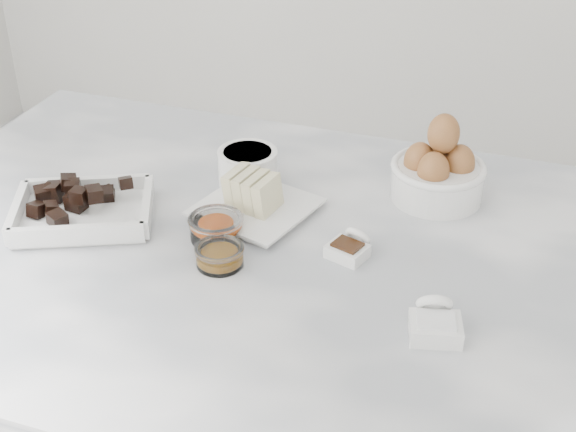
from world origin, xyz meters
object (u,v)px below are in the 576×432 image
object	(u,v)px
zest_bowl	(216,226)
honey_bowl	(220,255)
butter_plate	(254,200)
vanilla_spoon	(350,247)
egg_bowl	(438,171)
salt_spoon	(435,322)
sugar_ramekin	(248,166)
chocolate_dish	(83,207)

from	to	relation	value
zest_bowl	honey_bowl	bearing A→B (deg)	-62.54
butter_plate	vanilla_spoon	distance (m)	0.18
egg_bowl	honey_bowl	distance (m)	0.37
salt_spoon	sugar_ramekin	bearing A→B (deg)	142.35
chocolate_dish	vanilla_spoon	world-z (taller)	chocolate_dish
honey_bowl	zest_bowl	world-z (taller)	zest_bowl
egg_bowl	salt_spoon	xyz separation A→B (m)	(0.06, -0.33, -0.03)
honey_bowl	egg_bowl	bearing A→B (deg)	48.67
butter_plate	vanilla_spoon	size ratio (longest dim) A/B	2.59
butter_plate	chocolate_dish	bearing A→B (deg)	-156.03
egg_bowl	butter_plate	bearing A→B (deg)	-151.13
butter_plate	zest_bowl	distance (m)	0.09
chocolate_dish	zest_bowl	distance (m)	0.21
butter_plate	honey_bowl	size ratio (longest dim) A/B	2.82
butter_plate	salt_spoon	xyz separation A→B (m)	(0.31, -0.19, -0.01)
egg_bowl	zest_bowl	world-z (taller)	egg_bowl
butter_plate	egg_bowl	xyz separation A→B (m)	(0.25, 0.14, 0.02)
butter_plate	egg_bowl	world-z (taller)	egg_bowl
chocolate_dish	honey_bowl	distance (m)	0.24
butter_plate	sugar_ramekin	xyz separation A→B (m)	(-0.04, 0.08, 0.01)
sugar_ramekin	egg_bowl	xyz separation A→B (m)	(0.29, 0.05, 0.01)
salt_spoon	chocolate_dish	bearing A→B (deg)	171.17
sugar_ramekin	egg_bowl	world-z (taller)	egg_bowl
butter_plate	honey_bowl	bearing A→B (deg)	-88.00
zest_bowl	salt_spoon	xyz separation A→B (m)	(0.34, -0.11, -0.00)
sugar_ramekin	vanilla_spoon	distance (m)	0.26
chocolate_dish	butter_plate	size ratio (longest dim) A/B	1.28
honey_bowl	vanilla_spoon	world-z (taller)	vanilla_spoon
chocolate_dish	honey_bowl	world-z (taller)	chocolate_dish
salt_spoon	egg_bowl	bearing A→B (deg)	100.04
butter_plate	sugar_ramekin	size ratio (longest dim) A/B	2.01
honey_bowl	zest_bowl	distance (m)	0.07
vanilla_spoon	honey_bowl	bearing A→B (deg)	-153.45
chocolate_dish	egg_bowl	world-z (taller)	egg_bowl
sugar_ramekin	honey_bowl	size ratio (longest dim) A/B	1.40
egg_bowl	salt_spoon	distance (m)	0.33
egg_bowl	salt_spoon	bearing A→B (deg)	-79.96
vanilla_spoon	butter_plate	bearing A→B (deg)	160.05
egg_bowl	zest_bowl	distance (m)	0.36
honey_bowl	vanilla_spoon	xyz separation A→B (m)	(0.16, 0.08, -0.00)
egg_bowl	zest_bowl	size ratio (longest dim) A/B	1.83
chocolate_dish	vanilla_spoon	xyz separation A→B (m)	(0.40, 0.04, -0.01)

